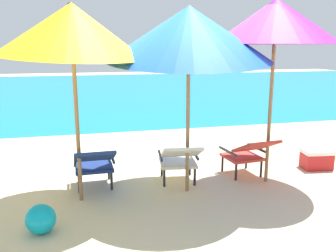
{
  "coord_description": "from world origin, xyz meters",
  "views": [
    {
      "loc": [
        -1.28,
        -4.72,
        1.95
      ],
      "look_at": [
        0.0,
        0.51,
        0.75
      ],
      "focal_mm": 37.91,
      "sensor_mm": 36.0,
      "label": 1
    }
  ],
  "objects_px": {
    "beach_umbrella_right": "(276,21)",
    "lounge_chair_left": "(94,163)",
    "beach_umbrella_left": "(72,30)",
    "beach_umbrella_center": "(189,33)",
    "lounge_chair_right": "(248,152)",
    "cooler_box": "(317,159)",
    "lounge_chair_center": "(179,158)",
    "beach_ball": "(41,219)"
  },
  "relations": [
    {
      "from": "lounge_chair_left",
      "to": "lounge_chair_right",
      "type": "bearing_deg",
      "value": -1.42
    },
    {
      "from": "lounge_chair_center",
      "to": "lounge_chair_right",
      "type": "xyz_separation_m",
      "value": [
        1.09,
        0.03,
        0.0
      ]
    },
    {
      "from": "lounge_chair_left",
      "to": "lounge_chair_right",
      "type": "distance_m",
      "value": 2.27
    },
    {
      "from": "lounge_chair_center",
      "to": "beach_umbrella_left",
      "type": "distance_m",
      "value": 2.23
    },
    {
      "from": "beach_umbrella_right",
      "to": "cooler_box",
      "type": "height_order",
      "value": "beach_umbrella_right"
    },
    {
      "from": "beach_umbrella_right",
      "to": "lounge_chair_left",
      "type": "bearing_deg",
      "value": 174.05
    },
    {
      "from": "beach_ball",
      "to": "cooler_box",
      "type": "xyz_separation_m",
      "value": [
        4.18,
        1.11,
        0.0
      ]
    },
    {
      "from": "lounge_chair_right",
      "to": "beach_umbrella_right",
      "type": "height_order",
      "value": "beach_umbrella_right"
    },
    {
      "from": "lounge_chair_right",
      "to": "beach_umbrella_center",
      "type": "height_order",
      "value": "beach_umbrella_center"
    },
    {
      "from": "lounge_chair_center",
      "to": "beach_ball",
      "type": "xyz_separation_m",
      "value": [
        -1.8,
        -0.96,
        -0.24
      ]
    },
    {
      "from": "lounge_chair_center",
      "to": "cooler_box",
      "type": "relative_size",
      "value": 1.85
    },
    {
      "from": "beach_umbrella_left",
      "to": "beach_umbrella_right",
      "type": "relative_size",
      "value": 0.97
    },
    {
      "from": "beach_umbrella_right",
      "to": "beach_umbrella_left",
      "type": "bearing_deg",
      "value": -179.48
    },
    {
      "from": "beach_umbrella_center",
      "to": "beach_ball",
      "type": "xyz_separation_m",
      "value": [
        -1.85,
        -0.73,
        -1.96
      ]
    },
    {
      "from": "beach_umbrella_center",
      "to": "beach_umbrella_right",
      "type": "relative_size",
      "value": 1.01
    },
    {
      "from": "beach_umbrella_left",
      "to": "beach_umbrella_center",
      "type": "height_order",
      "value": "beach_umbrella_center"
    },
    {
      "from": "lounge_chair_left",
      "to": "beach_ball",
      "type": "height_order",
      "value": "lounge_chair_left"
    },
    {
      "from": "lounge_chair_left",
      "to": "lounge_chair_center",
      "type": "xyz_separation_m",
      "value": [
        1.18,
        -0.09,
        0.0
      ]
    },
    {
      "from": "cooler_box",
      "to": "beach_ball",
      "type": "bearing_deg",
      "value": -165.07
    },
    {
      "from": "beach_umbrella_center",
      "to": "lounge_chair_right",
      "type": "bearing_deg",
      "value": 14.33
    },
    {
      "from": "lounge_chair_left",
      "to": "beach_umbrella_left",
      "type": "distance_m",
      "value": 1.78
    },
    {
      "from": "beach_umbrella_right",
      "to": "beach_ball",
      "type": "distance_m",
      "value": 3.83
    },
    {
      "from": "beach_umbrella_right",
      "to": "cooler_box",
      "type": "relative_size",
      "value": 5.13
    },
    {
      "from": "lounge_chair_right",
      "to": "lounge_chair_center",
      "type": "bearing_deg",
      "value": -178.17
    },
    {
      "from": "lounge_chair_right",
      "to": "lounge_chair_left",
      "type": "bearing_deg",
      "value": 178.58
    },
    {
      "from": "lounge_chair_center",
      "to": "lounge_chair_right",
      "type": "relative_size",
      "value": 1.01
    },
    {
      "from": "lounge_chair_center",
      "to": "beach_umbrella_left",
      "type": "xyz_separation_m",
      "value": [
        -1.38,
        -0.19,
        1.74
      ]
    },
    {
      "from": "cooler_box",
      "to": "lounge_chair_right",
      "type": "bearing_deg",
      "value": -174.57
    },
    {
      "from": "beach_umbrella_center",
      "to": "lounge_chair_left",
      "type": "bearing_deg",
      "value": 165.37
    },
    {
      "from": "beach_ball",
      "to": "cooler_box",
      "type": "distance_m",
      "value": 4.32
    },
    {
      "from": "lounge_chair_center",
      "to": "beach_umbrella_left",
      "type": "relative_size",
      "value": 0.37
    },
    {
      "from": "lounge_chair_center",
      "to": "beach_umbrella_right",
      "type": "distance_m",
      "value": 2.29
    },
    {
      "from": "lounge_chair_left",
      "to": "cooler_box",
      "type": "distance_m",
      "value": 3.57
    },
    {
      "from": "lounge_chair_right",
      "to": "beach_umbrella_right",
      "type": "bearing_deg",
      "value": -44.99
    },
    {
      "from": "lounge_chair_right",
      "to": "beach_ball",
      "type": "height_order",
      "value": "lounge_chair_right"
    },
    {
      "from": "lounge_chair_left",
      "to": "cooler_box",
      "type": "height_order",
      "value": "lounge_chair_left"
    },
    {
      "from": "beach_umbrella_left",
      "to": "beach_ball",
      "type": "bearing_deg",
      "value": -118.69
    },
    {
      "from": "lounge_chair_left",
      "to": "cooler_box",
      "type": "relative_size",
      "value": 1.74
    },
    {
      "from": "beach_umbrella_right",
      "to": "beach_ball",
      "type": "relative_size",
      "value": 8.1
    },
    {
      "from": "lounge_chair_left",
      "to": "beach_umbrella_right",
      "type": "bearing_deg",
      "value": -5.95
    },
    {
      "from": "lounge_chair_left",
      "to": "lounge_chair_right",
      "type": "xyz_separation_m",
      "value": [
        2.27,
        -0.06,
        0.0
      ]
    },
    {
      "from": "beach_ball",
      "to": "beach_umbrella_center",
      "type": "bearing_deg",
      "value": 21.46
    }
  ]
}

